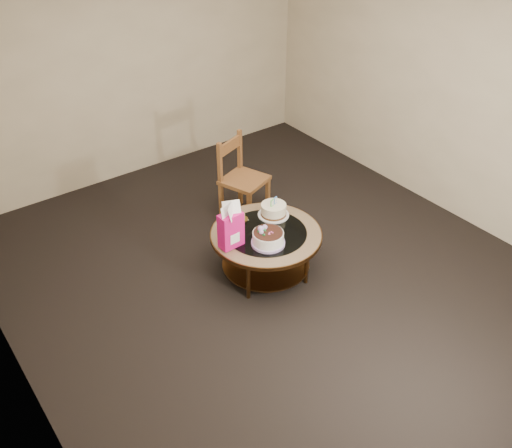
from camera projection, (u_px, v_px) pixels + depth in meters
ground at (266, 271)px, 5.41m from camera, size 5.00×5.00×0.00m
room_walls at (268, 121)px, 4.53m from camera, size 4.52×5.02×2.61m
coffee_table at (266, 239)px, 5.20m from camera, size 1.02×1.02×0.46m
decorated_cake at (268, 239)px, 4.97m from camera, size 0.30×0.30×0.17m
cream_cake at (274, 210)px, 5.34m from camera, size 0.30×0.30×0.19m
gift_bag at (231, 226)px, 4.87m from camera, size 0.22×0.16×0.42m
pillar_candle at (242, 218)px, 5.29m from camera, size 0.11×0.11×0.08m
dining_chair at (241, 178)px, 5.95m from camera, size 0.53×0.53×0.90m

